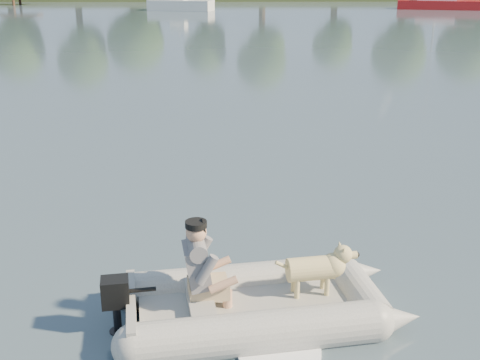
{
  "coord_description": "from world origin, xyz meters",
  "views": [
    {
      "loc": [
        0.26,
        -4.99,
        3.41
      ],
      "look_at": [
        0.39,
        2.43,
        0.75
      ],
      "focal_mm": 45.0,
      "sensor_mm": 36.0,
      "label": 1
    }
  ],
  "objects_px": {
    "sailboat": "(440,4)",
    "dinghy": "(259,274)",
    "dog": "(311,272)",
    "man": "(199,262)"
  },
  "relations": [
    {
      "from": "sailboat",
      "to": "dinghy",
      "type": "bearing_deg",
      "value": -95.94
    },
    {
      "from": "dinghy",
      "to": "dog",
      "type": "relative_size",
      "value": 5.11
    },
    {
      "from": "dinghy",
      "to": "man",
      "type": "distance_m",
      "value": 0.62
    },
    {
      "from": "sailboat",
      "to": "man",
      "type": "bearing_deg",
      "value": -96.58
    },
    {
      "from": "dinghy",
      "to": "man",
      "type": "height_order",
      "value": "man"
    },
    {
      "from": "man",
      "to": "dinghy",
      "type": "bearing_deg",
      "value": -4.24
    },
    {
      "from": "dinghy",
      "to": "sailboat",
      "type": "distance_m",
      "value": 48.17
    },
    {
      "from": "man",
      "to": "dog",
      "type": "bearing_deg",
      "value": 0.0
    },
    {
      "from": "man",
      "to": "sailboat",
      "type": "bearing_deg",
      "value": 59.66
    },
    {
      "from": "dinghy",
      "to": "man",
      "type": "xyz_separation_m",
      "value": [
        -0.59,
        -0.05,
        0.16
      ]
    }
  ]
}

